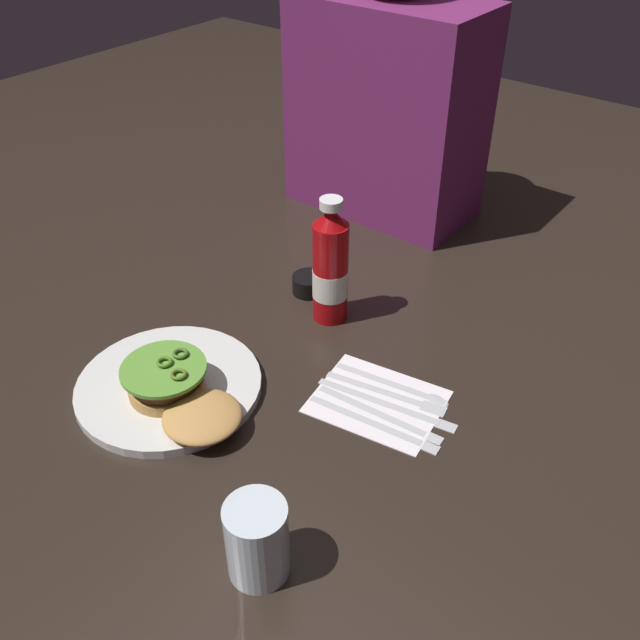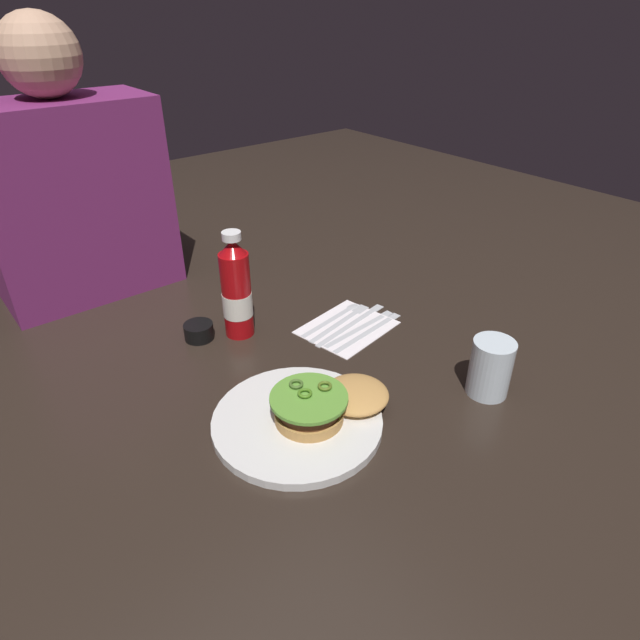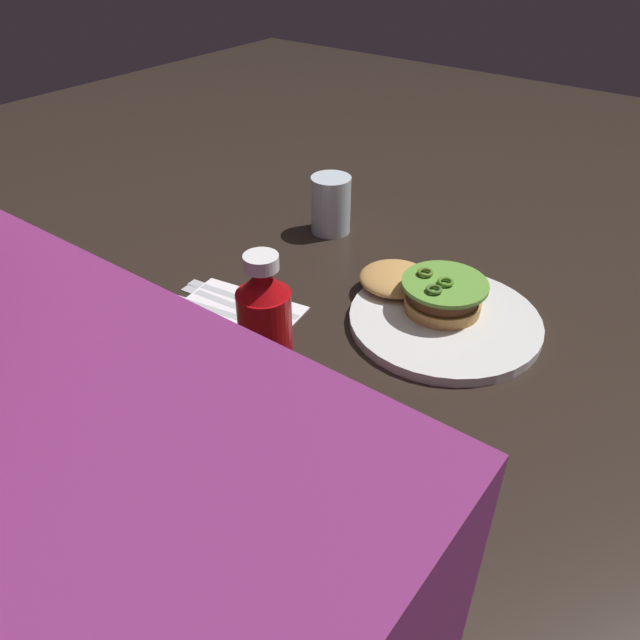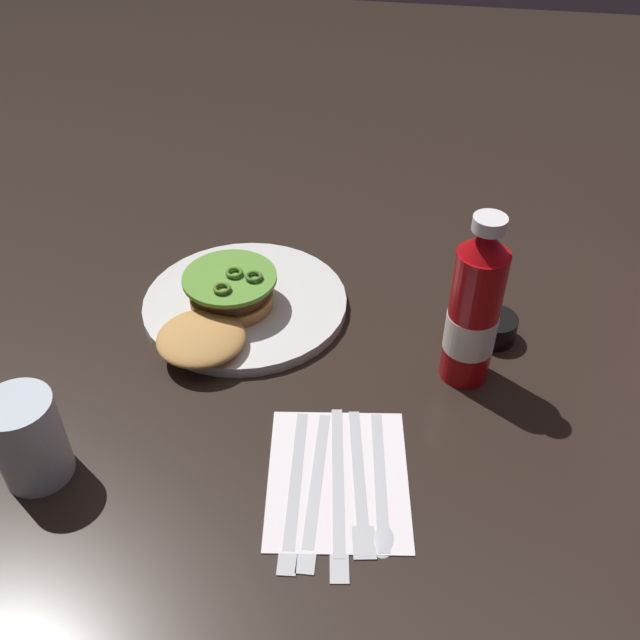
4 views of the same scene
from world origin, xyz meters
TOP-DOWN VIEW (x-y plane):
  - ground_plane at (0.00, 0.00)m, footprint 3.00×3.00m
  - dinner_plate at (-0.03, -0.11)m, footprint 0.27×0.27m
  - burger_sandwich at (0.02, -0.13)m, footprint 0.20×0.13m
  - ketchup_bottle at (0.05, 0.18)m, footprint 0.06×0.06m
  - water_glass at (0.28, -0.25)m, footprint 0.07×0.07m
  - condiment_cup at (-0.03, 0.22)m, footprint 0.06×0.06m
  - napkin at (0.23, 0.06)m, footprint 0.20×0.17m
  - steak_knife at (0.26, 0.02)m, footprint 0.20×0.04m
  - table_knife at (0.26, 0.04)m, footprint 0.20×0.03m
  - butter_knife at (0.25, 0.06)m, footprint 0.21×0.05m
  - fork_utensil at (0.24, 0.09)m, footprint 0.19×0.05m
  - spoon_utensil at (0.25, 0.11)m, footprint 0.18×0.05m

SIDE VIEW (x-z plane):
  - ground_plane at x=0.00m, z-range 0.00..0.00m
  - napkin at x=0.23m, z-range 0.00..0.00m
  - table_knife at x=0.26m, z-range 0.00..0.01m
  - butter_knife at x=0.25m, z-range 0.00..0.01m
  - fork_utensil at x=0.24m, z-range 0.00..0.01m
  - spoon_utensil at x=0.25m, z-range 0.00..0.01m
  - steak_knife at x=0.26m, z-range 0.00..0.01m
  - dinner_plate at x=-0.03m, z-range 0.00..0.01m
  - condiment_cup at x=-0.03m, z-range 0.00..0.03m
  - burger_sandwich at x=0.02m, z-range 0.01..0.06m
  - water_glass at x=0.28m, z-range 0.00..0.10m
  - ketchup_bottle at x=0.05m, z-range -0.01..0.21m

